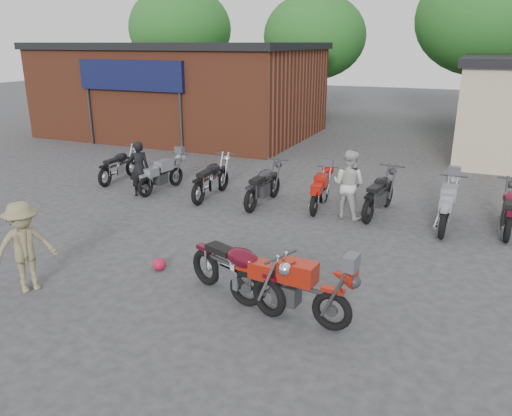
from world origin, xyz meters
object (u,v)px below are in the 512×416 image
at_px(row_bike_1, 162,173).
at_px(row_bike_7, 509,207).
at_px(row_bike_0, 119,164).
at_px(person_tan, 25,247).
at_px(row_bike_2, 211,177).
at_px(row_bike_6, 448,204).
at_px(sportbike, 290,284).
at_px(vintage_motorcycle, 237,267).
at_px(row_bike_5, 380,192).
at_px(helmet, 159,264).
at_px(person_dark, 139,169).
at_px(row_bike_4, 320,189).
at_px(row_bike_3, 263,183).
at_px(person_light, 348,184).

relative_size(row_bike_1, row_bike_7, 0.92).
height_order(row_bike_0, row_bike_1, row_bike_0).
xyz_separation_m(row_bike_0, row_bike_1, (1.90, -0.42, -0.01)).
relative_size(person_tan, row_bike_0, 0.86).
relative_size(row_bike_2, row_bike_6, 1.01).
bearing_deg(row_bike_2, row_bike_7, -88.57).
xyz_separation_m(sportbike, row_bike_2, (-4.34, 5.41, 0.00)).
height_order(vintage_motorcycle, row_bike_5, vintage_motorcycle).
bearing_deg(helmet, row_bike_0, 134.04).
bearing_deg(person_dark, row_bike_7, 144.93).
xyz_separation_m(row_bike_4, row_bike_7, (4.57, 0.08, 0.06)).
bearing_deg(vintage_motorcycle, helmet, -172.60).
distance_m(row_bike_6, row_bike_7, 1.39).
relative_size(person_dark, person_tan, 0.96).
distance_m(sportbike, person_tan, 4.75).
bearing_deg(row_bike_4, row_bike_3, 97.26).
relative_size(helmet, row_bike_1, 0.14).
bearing_deg(person_tan, row_bike_5, -6.20).
xyz_separation_m(row_bike_2, row_bike_4, (3.16, 0.29, -0.07)).
bearing_deg(row_bike_7, row_bike_4, 92.91).
xyz_separation_m(sportbike, helmet, (-2.97, 0.68, -0.49)).
height_order(row_bike_1, row_bike_2, row_bike_2).
distance_m(sportbike, row_bike_0, 9.82).
distance_m(person_tan, row_bike_2, 6.37).
distance_m(sportbike, row_bike_3, 6.03).
distance_m(row_bike_4, row_bike_6, 3.23).
bearing_deg(sportbike, row_bike_1, 144.22).
relative_size(person_dark, row_bike_6, 0.77).
bearing_deg(helmet, row_bike_4, 70.36).
distance_m(person_tan, row_bike_6, 9.25).
relative_size(sportbike, row_bike_7, 1.02).
height_order(person_tan, row_bike_1, person_tan).
xyz_separation_m(vintage_motorcycle, row_bike_7, (4.42, 5.57, -0.03)).
distance_m(row_bike_3, row_bike_5, 3.11).
relative_size(person_light, row_bike_1, 0.92).
distance_m(row_bike_1, row_bike_6, 8.06).
height_order(person_dark, row_bike_1, person_dark).
relative_size(sportbike, row_bike_3, 1.00).
distance_m(sportbike, row_bike_2, 6.93).
distance_m(sportbike, row_bike_1, 8.07).
bearing_deg(person_light, row_bike_6, -163.42).
relative_size(row_bike_1, row_bike_6, 0.91).
bearing_deg(vintage_motorcycle, row_bike_1, 155.13).
xyz_separation_m(row_bike_0, row_bike_3, (5.21, -0.41, 0.04)).
distance_m(vintage_motorcycle, row_bike_6, 6.07).
distance_m(row_bike_5, row_bike_6, 1.71).
xyz_separation_m(row_bike_5, row_bike_7, (3.02, -0.01, -0.02)).
height_order(row_bike_4, row_bike_6, row_bike_6).
xyz_separation_m(sportbike, row_bike_6, (2.04, 5.44, -0.00)).
xyz_separation_m(sportbike, person_tan, (-4.65, -0.95, 0.22)).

